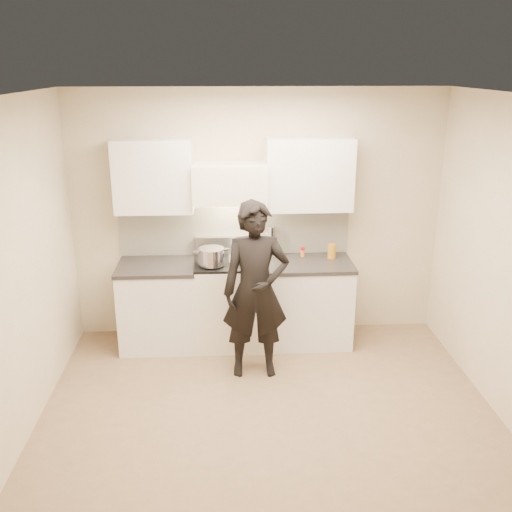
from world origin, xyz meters
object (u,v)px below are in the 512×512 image
at_px(stove, 232,302).
at_px(utensil_crock, 272,246).
at_px(person, 256,291).
at_px(counter_right, 308,301).
at_px(wok, 244,247).

xyz_separation_m(stove, utensil_crock, (0.45, 0.25, 0.54)).
bearing_deg(person, counter_right, 46.50).
height_order(stove, counter_right, stove).
bearing_deg(counter_right, person, -132.45).
distance_m(stove, utensil_crock, 0.75).
distance_m(counter_right, utensil_crock, 0.72).
relative_size(counter_right, wok, 2.34).
bearing_deg(person, wok, 94.27).
bearing_deg(wok, stove, -135.96).
bearing_deg(stove, person, -71.25).
relative_size(utensil_crock, person, 0.18).
relative_size(stove, person, 0.55).
distance_m(wok, person, 0.83).
height_order(stove, utensil_crock, utensil_crock).
distance_m(stove, person, 0.80).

